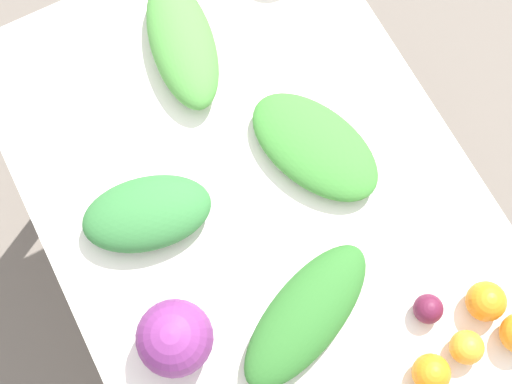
# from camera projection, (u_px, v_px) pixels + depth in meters

# --- Properties ---
(ground_plane) EXTENTS (8.00, 8.00, 0.00)m
(ground_plane) POSITION_uv_depth(u_px,v_px,m) (256.00, 268.00, 2.17)
(ground_plane) COLOR #70665B
(dining_table) EXTENTS (1.19, 0.84, 0.76)m
(dining_table) POSITION_uv_depth(u_px,v_px,m) (256.00, 210.00, 1.54)
(dining_table) COLOR silver
(dining_table) RESTS_ON ground_plane
(cabbage_purple) EXTENTS (0.14, 0.14, 0.14)m
(cabbage_purple) POSITION_uv_depth(u_px,v_px,m) (175.00, 338.00, 1.28)
(cabbage_purple) COLOR #7A2D75
(cabbage_purple) RESTS_ON dining_table
(greens_bunch_chard) EXTENTS (0.25, 0.36, 0.07)m
(greens_bunch_chard) POSITION_uv_depth(u_px,v_px,m) (306.00, 315.00, 1.33)
(greens_bunch_chard) COLOR #2D6B28
(greens_bunch_chard) RESTS_ON dining_table
(greens_bunch_kale) EXTENTS (0.34, 0.19, 0.08)m
(greens_bunch_kale) POSITION_uv_depth(u_px,v_px,m) (182.00, 43.00, 1.49)
(greens_bunch_kale) COLOR #4C933D
(greens_bunch_kale) RESTS_ON dining_table
(greens_bunch_scallion) EXTENTS (0.21, 0.28, 0.08)m
(greens_bunch_scallion) POSITION_uv_depth(u_px,v_px,m) (147.00, 214.00, 1.38)
(greens_bunch_scallion) COLOR #337538
(greens_bunch_scallion) RESTS_ON dining_table
(greens_bunch_beet_tops) EXTENTS (0.34, 0.27, 0.06)m
(greens_bunch_beet_tops) POSITION_uv_depth(u_px,v_px,m) (315.00, 146.00, 1.43)
(greens_bunch_beet_tops) COLOR #3D8433
(greens_bunch_beet_tops) RESTS_ON dining_table
(beet_root) EXTENTS (0.06, 0.06, 0.06)m
(beet_root) POSITION_uv_depth(u_px,v_px,m) (428.00, 309.00, 1.34)
(beet_root) COLOR #5B1933
(beet_root) RESTS_ON dining_table
(orange_0) EXTENTS (0.07, 0.07, 0.07)m
(orange_0) POSITION_uv_depth(u_px,v_px,m) (431.00, 373.00, 1.30)
(orange_0) COLOR orange
(orange_0) RESTS_ON dining_table
(orange_2) EXTENTS (0.06, 0.06, 0.06)m
(orange_2) POSITION_uv_depth(u_px,v_px,m) (467.00, 347.00, 1.31)
(orange_2) COLOR orange
(orange_2) RESTS_ON dining_table
(orange_4) EXTENTS (0.08, 0.08, 0.08)m
(orange_4) POSITION_uv_depth(u_px,v_px,m) (486.00, 301.00, 1.33)
(orange_4) COLOR orange
(orange_4) RESTS_ON dining_table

